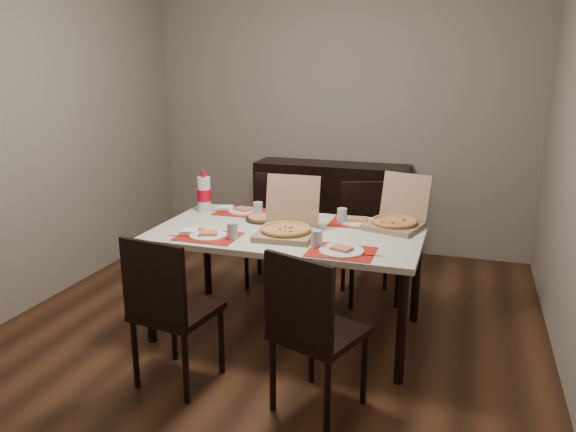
# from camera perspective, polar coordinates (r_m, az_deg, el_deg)

# --- Properties ---
(ground) EXTENTS (3.80, 4.00, 0.02)m
(ground) POSITION_cam_1_polar(r_m,az_deg,el_deg) (4.15, -1.71, -11.36)
(ground) COLOR #452615
(ground) RESTS_ON ground
(room_walls) EXTENTS (3.84, 4.02, 2.62)m
(room_walls) POSITION_cam_1_polar(r_m,az_deg,el_deg) (4.12, 0.18, 13.68)
(room_walls) COLOR gray
(room_walls) RESTS_ON ground
(sideboard) EXTENTS (1.50, 0.40, 0.90)m
(sideboard) POSITION_cam_1_polar(r_m,az_deg,el_deg) (5.59, 4.39, 0.78)
(sideboard) COLOR black
(sideboard) RESTS_ON ground
(dining_table) EXTENTS (1.80, 1.00, 0.75)m
(dining_table) POSITION_cam_1_polar(r_m,az_deg,el_deg) (3.84, -0.00, -2.40)
(dining_table) COLOR beige
(dining_table) RESTS_ON ground
(chair_near_left) EXTENTS (0.48, 0.48, 0.93)m
(chair_near_left) POSITION_cam_1_polar(r_m,az_deg,el_deg) (3.31, -12.02, -8.95)
(chair_near_left) COLOR black
(chair_near_left) RESTS_ON ground
(chair_near_right) EXTENTS (0.54, 0.54, 0.93)m
(chair_near_right) POSITION_cam_1_polar(r_m,az_deg,el_deg) (3.01, 2.41, -11.23)
(chair_near_right) COLOR black
(chair_near_right) RESTS_ON ground
(chair_far_left) EXTENTS (0.45, 0.45, 0.93)m
(chair_far_left) POSITION_cam_1_polar(r_m,az_deg,el_deg) (4.81, -1.32, -0.85)
(chair_far_left) COLOR black
(chair_far_left) RESTS_ON ground
(chair_far_right) EXTENTS (0.55, 0.55, 0.93)m
(chair_far_right) POSITION_cam_1_polar(r_m,az_deg,el_deg) (4.54, 8.21, -2.01)
(chair_far_right) COLOR black
(chair_far_right) RESTS_ON ground
(setting_near_left) EXTENTS (0.47, 0.30, 0.11)m
(setting_near_left) POSITION_cam_1_polar(r_m,az_deg,el_deg) (3.70, -7.73, -1.81)
(setting_near_left) COLOR #AE150B
(setting_near_left) RESTS_ON dining_table
(setting_near_right) EXTENTS (0.45, 0.30, 0.11)m
(setting_near_right) POSITION_cam_1_polar(r_m,az_deg,el_deg) (3.41, 4.80, -3.23)
(setting_near_right) COLOR #AE150B
(setting_near_right) RESTS_ON dining_table
(setting_far_left) EXTENTS (0.46, 0.30, 0.11)m
(setting_far_left) POSITION_cam_1_polar(r_m,az_deg,el_deg) (4.26, -4.41, 0.59)
(setting_far_left) COLOR #AE150B
(setting_far_left) RESTS_ON dining_table
(setting_far_right) EXTENTS (0.48, 0.30, 0.11)m
(setting_far_right) POSITION_cam_1_polar(r_m,az_deg,el_deg) (4.01, 6.77, -0.43)
(setting_far_right) COLOR #AE150B
(setting_far_right) RESTS_ON dining_table
(napkin_loose) EXTENTS (0.15, 0.15, 0.02)m
(napkin_loose) POSITION_cam_1_polar(r_m,az_deg,el_deg) (3.72, -0.91, -1.76)
(napkin_loose) COLOR white
(napkin_loose) RESTS_ON dining_table
(pizza_box_center) EXTENTS (0.39, 0.43, 0.37)m
(pizza_box_center) POSITION_cam_1_polar(r_m,az_deg,el_deg) (3.70, -0.10, -1.09)
(pizza_box_center) COLOR #8A6D50
(pizza_box_center) RESTS_ON dining_table
(pizza_box_right) EXTENTS (0.45, 0.47, 0.35)m
(pizza_box_right) POSITION_cam_1_polar(r_m,az_deg,el_deg) (3.95, 10.93, -0.34)
(pizza_box_right) COLOR #8A6D50
(pizza_box_right) RESTS_ON dining_table
(faina_plate) EXTENTS (0.24, 0.24, 0.03)m
(faina_plate) POSITION_cam_1_polar(r_m,az_deg,el_deg) (4.06, -2.64, -0.25)
(faina_plate) COLOR black
(faina_plate) RESTS_ON dining_table
(dip_bowl) EXTENTS (0.15, 0.15, 0.03)m
(dip_bowl) POSITION_cam_1_polar(r_m,az_deg,el_deg) (3.99, 1.45, -0.49)
(dip_bowl) COLOR white
(dip_bowl) RESTS_ON dining_table
(soda_bottle) EXTENTS (0.11, 0.11, 0.32)m
(soda_bottle) POSITION_cam_1_polar(r_m,az_deg,el_deg) (4.32, -8.52, 2.21)
(soda_bottle) COLOR silver
(soda_bottle) RESTS_ON dining_table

